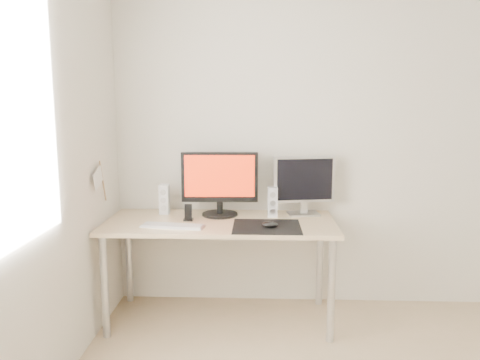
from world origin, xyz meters
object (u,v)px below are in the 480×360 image
object	(u,v)px
speaker_left	(164,199)
keyboard	(173,226)
main_monitor	(220,181)
second_monitor	(304,182)
mouse	(270,225)
speaker_right	(273,202)
phone_dock	(188,216)
desk	(220,232)

from	to	relation	value
speaker_left	keyboard	world-z (taller)	speaker_left
main_monitor	second_monitor	world-z (taller)	main_monitor
mouse	speaker_right	size ratio (longest dim) A/B	0.49
speaker_left	phone_dock	world-z (taller)	speaker_left
second_monitor	keyboard	world-z (taller)	second_monitor
speaker_right	keyboard	xyz separation A→B (m)	(-0.67, -0.31, -0.10)
second_monitor	speaker_left	xyz separation A→B (m)	(-1.03, -0.01, -0.13)
phone_dock	second_monitor	bearing A→B (deg)	14.17
speaker_left	keyboard	bearing A→B (deg)	-71.04
speaker_left	phone_dock	size ratio (longest dim) A/B	1.87
keyboard	desk	bearing A→B (deg)	29.83
desk	speaker_right	world-z (taller)	speaker_right
main_monitor	phone_dock	xyz separation A→B (m)	(-0.21, -0.15, -0.22)
speaker_right	keyboard	size ratio (longest dim) A/B	0.51
second_monitor	keyboard	distance (m)	1.01
main_monitor	speaker_left	size ratio (longest dim) A/B	2.52
mouse	phone_dock	xyz separation A→B (m)	(-0.57, 0.18, 0.01)
keyboard	phone_dock	world-z (taller)	phone_dock
speaker_right	phone_dock	size ratio (longest dim) A/B	1.87
desk	main_monitor	world-z (taller)	main_monitor
speaker_right	second_monitor	bearing A→B (deg)	16.82
mouse	speaker_left	xyz separation A→B (m)	(-0.77, 0.37, 0.09)
main_monitor	speaker_right	distance (m)	0.41
desk	speaker_right	size ratio (longest dim) A/B	7.32
mouse	phone_dock	distance (m)	0.59
main_monitor	keyboard	distance (m)	0.50
second_monitor	speaker_right	bearing A→B (deg)	-163.18
main_monitor	second_monitor	distance (m)	0.62
speaker_right	keyboard	bearing A→B (deg)	-155.08
second_monitor	keyboard	size ratio (longest dim) A/B	1.04
desk	speaker_left	bearing A→B (deg)	155.23
speaker_right	mouse	bearing A→B (deg)	-94.64
main_monitor	speaker_right	bearing A→B (deg)	-2.02
desk	keyboard	distance (m)	0.36
speaker_left	phone_dock	bearing A→B (deg)	-43.73
speaker_left	main_monitor	bearing A→B (deg)	-6.39
main_monitor	speaker_left	xyz separation A→B (m)	(-0.42, 0.05, -0.15)
desk	main_monitor	bearing A→B (deg)	95.27
main_monitor	second_monitor	xyz separation A→B (m)	(0.61, 0.06, -0.01)
mouse	keyboard	world-z (taller)	mouse
phone_dock	speaker_left	bearing A→B (deg)	136.27
phone_dock	desk	bearing A→B (deg)	-0.12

